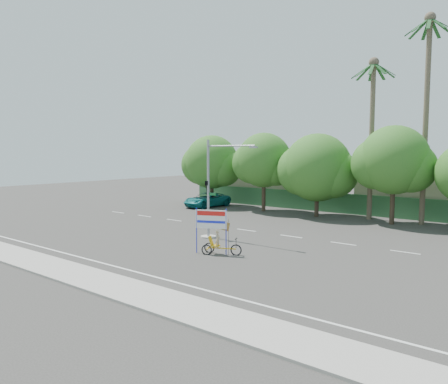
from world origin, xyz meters
The scene contains 14 objects.
ground centered at (0.00, 0.00, 0.00)m, with size 120.00×120.00×0.00m, color #33302D.
sidewalk_near centered at (0.00, -7.50, 0.06)m, with size 50.00×2.40×0.12m, color gray.
fence centered at (0.00, 21.50, 1.00)m, with size 38.00×0.08×2.00m, color #336B3D.
building_left centered at (-10.00, 26.00, 2.00)m, with size 12.00×8.00×4.00m, color #BCAC95.
building_right centered at (8.00, 26.00, 1.80)m, with size 14.00×8.00×3.60m, color #BCAC95.
tree_far_left centered at (-14.05, 18.00, 4.76)m, with size 7.14×6.00×7.96m.
tree_left centered at (-7.05, 18.00, 5.06)m, with size 6.66×5.60×8.07m.
tree_center centered at (-1.05, 18.00, 4.47)m, with size 7.62×6.40×7.85m.
tree_right centered at (5.95, 18.00, 5.24)m, with size 6.90×5.80×8.36m.
palm_tall centered at (8.00, 19.50, 10.46)m, with size 3.73×3.79×17.45m.
palm_short centered at (3.50, 19.50, 8.86)m, with size 3.73×3.79×14.45m.
traffic_signal centered at (-2.20, 3.98, 2.92)m, with size 4.72×1.10×7.00m.
trike_billboard centered at (1.15, 0.40, 1.13)m, with size 2.64×1.37×2.82m.
pickup_truck centered at (-13.84, 16.97, 0.78)m, with size 2.60×5.63×1.57m, color #107073.
Camera 1 is at (17.71, -19.53, 6.21)m, focal length 35.00 mm.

